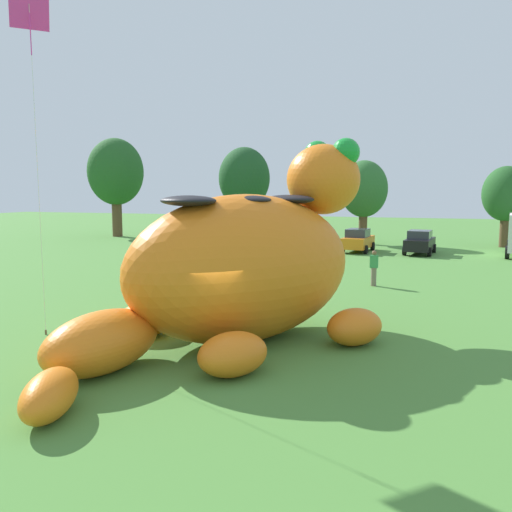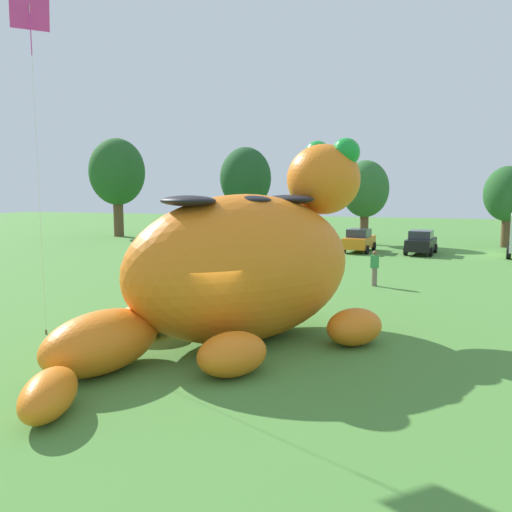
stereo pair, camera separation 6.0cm
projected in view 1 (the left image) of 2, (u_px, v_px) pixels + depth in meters
The scene contains 17 objects.
ground_plane at pixel (206, 356), 14.33m from camera, with size 160.00×160.00×0.00m, color #4C8438.
giant_inflatable_creature at pixel (245, 266), 15.60m from camera, with size 8.44×12.13×6.25m.
car_silver at pixel (210, 235), 43.76m from camera, with size 2.38×4.30×1.72m.
car_blue at pixel (253, 237), 41.42m from camera, with size 2.48×4.34×1.72m.
car_yellow at pixel (300, 239), 40.10m from camera, with size 2.48×4.34×1.72m.
car_orange at pixel (358, 240), 38.97m from camera, with size 2.20×4.23×1.72m.
car_black at pixel (420, 242), 37.48m from camera, with size 2.29×4.27×1.72m.
tree_far_left at pixel (116, 172), 51.51m from camera, with size 5.48×5.48×9.72m.
tree_left at pixel (244, 179), 49.63m from camera, with size 4.90×4.90×8.69m.
tree_mid_left at pixel (364, 189), 44.21m from camera, with size 4.01×4.01×7.13m.
tree_centre_left at pixel (506, 194), 41.67m from camera, with size 3.68×3.68×6.53m.
spectator_near_inflatable at pixel (227, 253), 30.83m from camera, with size 0.38×0.26×1.71m.
spectator_mid_field at pixel (309, 253), 30.94m from camera, with size 0.38×0.26×1.71m.
spectator_by_cars at pixel (145, 271), 23.94m from camera, with size 0.38×0.26×1.71m.
spectator_wandering at pixel (374, 268), 24.83m from camera, with size 0.38×0.26×1.71m.
spectator_far_side at pixel (310, 243), 36.65m from camera, with size 0.38×0.26×1.71m.
tethered_flying_kite at pixel (29, 9), 15.24m from camera, with size 1.13×1.13×10.74m.
Camera 1 is at (5.83, -12.67, 4.51)m, focal length 36.47 mm.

